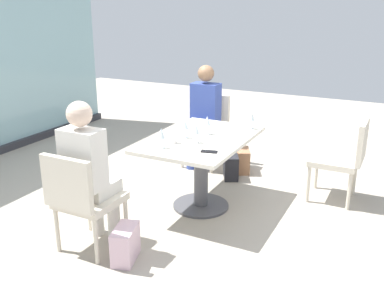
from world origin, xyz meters
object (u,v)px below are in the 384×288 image
Objects in this scene: wine_glass_3 at (251,116)px; wine_glass_4 at (161,134)px; handbag_0 at (231,166)px; wine_glass_1 at (185,125)px; handbag_2 at (242,160)px; person_far_right at (203,112)px; chair_far_right at (207,126)px; coffee_cup at (173,138)px; person_far_left at (89,168)px; wine_glass_2 at (207,121)px; dining_table_main at (201,156)px; chair_far_left at (82,196)px; cell_phone_on_table at (209,152)px; handbag_1 at (125,244)px; wine_glass_0 at (196,129)px; chair_front_right at (345,155)px.

wine_glass_3 is 1.08m from wine_glass_4.
wine_glass_1 is at bearing 146.51° from handbag_0.
person_far_right is at bearing 68.38° from handbag_2.
person_far_right is at bearing 16.85° from wine_glass_1.
wine_glass_4 is (-1.63, -0.31, 0.37)m from chair_far_right.
person_far_right reaches higher than coffee_cup.
person_far_left is 1.31m from wine_glass_2.
chair_far_right is 9.67× the size of coffee_cup.
wine_glass_1 is 1.18m from handbag_0.
chair_far_left is (-1.18, 0.49, -0.05)m from dining_table_main.
wine_glass_2 reaches higher than chair_far_left.
wine_glass_3 is at bearing -18.52° from cell_phone_on_table.
coffee_cup is at bearing 158.73° from wine_glass_2.
chair_far_left reaches higher than handbag_1.
wine_glass_3 is 2.06× the size of coffee_cup.
wine_glass_4 reaches higher than dining_table_main.
person_far_left is 1.78m from wine_glass_3.
chair_far_left is 1.13m from cell_phone_on_table.
person_far_left is 2.06m from handbag_0.
dining_table_main is at bearing 153.31° from handbag_2.
wine_glass_4 is 0.62× the size of handbag_0.
person_far_right is 1.39m from coffee_cup.
dining_table_main is 14.60× the size of coffee_cup.
wine_glass_1 is (0.10, 0.16, 0.00)m from wine_glass_0.
handbag_2 is at bearing 75.51° from chair_front_right.
handbag_0 is at bearing -6.86° from coffee_cup.
wine_glass_2 is (-0.66, 1.23, 0.37)m from chair_front_right.
dining_table_main is 0.35m from wine_glass_1.
dining_table_main is 1.18m from handbag_2.
handbag_1 is 2.25m from handbag_2.
chair_front_right reaches higher than dining_table_main.
person_far_right is 1.36m from wine_glass_0.
chair_far_right is 4.70× the size of wine_glass_1.
wine_glass_2 is 1.00× the size of wine_glass_3.
wine_glass_2 is at bearing 13.24° from cell_phone_on_table.
person_far_right is (2.26, -0.00, 0.20)m from chair_far_left.
wine_glass_3 is at bearing -32.06° from handbag_1.
person_far_left is 1.07m from wine_glass_1.
dining_table_main is 0.57m from wine_glass_4.
person_far_left is at bearing 150.29° from wine_glass_0.
chair_far_right is 0.69× the size of person_far_left.
handbag_1 is at bearing 165.13° from wine_glass_3.
chair_far_right is at bearing 15.46° from wine_glass_1.
chair_front_right is 9.67× the size of coffee_cup.
coffee_cup is (-0.78, 0.48, -0.09)m from wine_glass_3.
dining_table_main is at bearing 21.06° from cell_phone_on_table.
dining_table_main is 0.68m from wine_glass_3.
person_far_left is at bearing 120.64° from cell_phone_on_table.
wine_glass_0 reaches higher than cell_phone_on_table.
cell_phone_on_table is (-0.36, -0.25, 0.19)m from dining_table_main.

